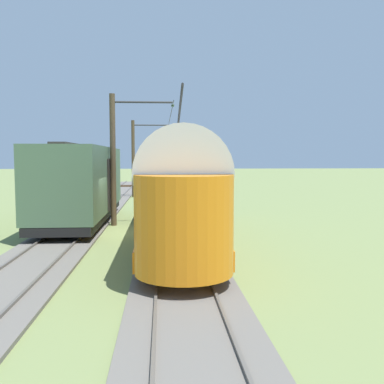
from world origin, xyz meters
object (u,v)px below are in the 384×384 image
catenary_pole_mid_near (115,157)px  catenary_pole_foreground (134,157)px  vintage_streetcar (176,186)px  boxcar_adjacent (81,182)px

catenary_pole_mid_near → catenary_pole_foreground: bearing=-90.0°
vintage_streetcar → catenary_pole_foreground: bearing=-81.7°
catenary_pole_foreground → catenary_pole_mid_near: bearing=90.0°
vintage_streetcar → boxcar_adjacent: 6.62m
boxcar_adjacent → catenary_pole_foreground: size_ratio=1.70×
catenary_pole_foreground → catenary_pole_mid_near: (0.00, 15.43, 0.00)m
boxcar_adjacent → catenary_pole_mid_near: catenary_pole_mid_near is taller
boxcar_adjacent → catenary_pole_mid_near: 2.23m
catenary_pole_foreground → catenary_pole_mid_near: same height
vintage_streetcar → catenary_pole_mid_near: catenary_pole_mid_near is taller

